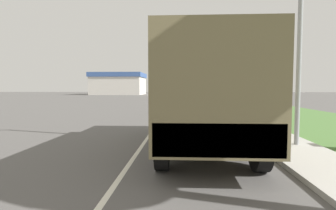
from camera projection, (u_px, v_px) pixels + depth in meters
The scene contains 11 objects.
ground_plane at pixel (173, 102), 36.03m from camera, with size 180.00×180.00×0.00m, color #565451.
lane_centre_stripe at pixel (173, 102), 36.03m from camera, with size 0.12×120.00×0.00m.
sidewalk_right at pixel (206, 101), 35.79m from camera, with size 1.80×120.00×0.12m.
grass_strip_right at pixel (238, 102), 35.56m from camera, with size 7.00×120.00×0.02m.
military_truck at pixel (203, 92), 7.86m from camera, with size 2.44×7.03×3.06m.
car_nearest_ahead at pixel (192, 103), 19.06m from camera, with size 1.91×4.27×1.72m.
car_second_ahead at pixel (186, 98), 32.28m from camera, with size 1.77×4.40×1.41m.
car_third_ahead at pixel (184, 95), 41.84m from camera, with size 1.77×4.51×1.50m.
car_fourth_ahead at pixel (184, 94), 49.28m from camera, with size 1.92×3.91×1.73m.
car_farthest_ahead at pixel (186, 93), 57.61m from camera, with size 1.89×4.19×1.51m.
building_distant at pixel (119, 84), 76.06m from camera, with size 14.56×12.79×6.19m.
Camera 1 is at (1.26, 4.03, 1.83)m, focal length 28.00 mm.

